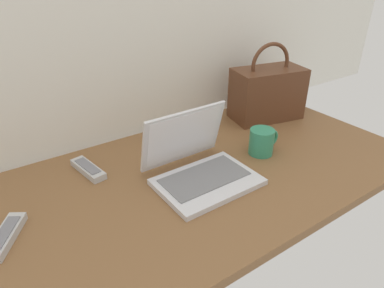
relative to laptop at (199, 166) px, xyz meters
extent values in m
cube|color=brown|center=(-0.03, 0.02, -0.06)|extent=(1.60, 0.76, 0.03)
cube|color=silver|center=(0.00, -0.05, -0.04)|extent=(0.31, 0.22, 0.02)
cube|color=slate|center=(0.00, -0.03, -0.03)|extent=(0.27, 0.14, 0.00)
cube|color=silver|center=(0.00, 0.09, 0.07)|extent=(0.30, 0.06, 0.20)
cube|color=white|center=(0.00, 0.08, 0.07)|extent=(0.27, 0.05, 0.17)
cylinder|color=#338C66|center=(0.28, 0.00, 0.00)|extent=(0.09, 0.09, 0.09)
torus|color=#338C66|center=(0.33, 0.00, 0.00)|extent=(0.07, 0.01, 0.07)
cube|color=#B7B7B7|center=(-0.57, 0.05, -0.03)|extent=(0.13, 0.16, 0.02)
cube|color=slate|center=(-0.57, 0.05, -0.02)|extent=(0.09, 0.12, 0.00)
cube|color=#B7B7B7|center=(-0.28, 0.24, -0.03)|extent=(0.07, 0.17, 0.02)
cube|color=slate|center=(-0.28, 0.24, -0.02)|extent=(0.05, 0.12, 0.00)
cube|color=#59331E|center=(0.52, 0.22, 0.06)|extent=(0.33, 0.22, 0.22)
torus|color=#59331E|center=(0.52, 0.22, 0.19)|extent=(0.18, 0.05, 0.18)
camera|label=1|loc=(-0.55, -0.76, 0.59)|focal=32.37mm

